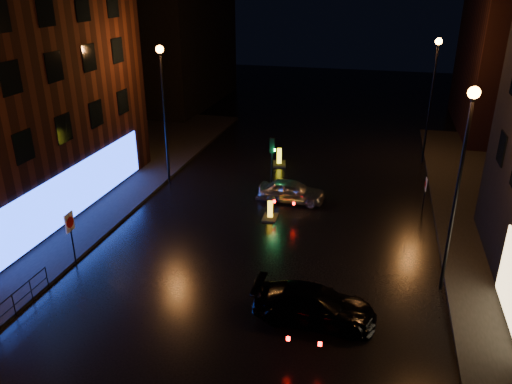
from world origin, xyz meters
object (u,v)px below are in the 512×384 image
dark_sedan (314,305)px  bollard_far (279,161)px  silver_hatchback (292,191)px  road_sign_left (70,227)px  road_sign_right (425,187)px  bollard_near (270,215)px  traffic_signal (272,185)px

dark_sedan → bollard_far: dark_sedan is taller
silver_hatchback → bollard_far: size_ratio=2.53×
road_sign_left → road_sign_right: bearing=29.2°
road_sign_left → road_sign_right: size_ratio=1.25×
road_sign_right → dark_sedan: bearing=66.8°
bollard_near → road_sign_right: (7.92, 2.70, 1.32)m
silver_hatchback → road_sign_left: (-8.07, -9.26, 1.28)m
bollard_far → road_sign_left: road_sign_left is taller
bollard_near → road_sign_left: bearing=-140.5°
silver_hatchback → bollard_near: size_ratio=3.22×
bollard_near → bollard_far: bollard_far is taller
bollard_near → bollard_far: (-1.28, 8.32, 0.04)m
road_sign_left → bollard_near: bearing=40.0°
silver_hatchback → dark_sedan: dark_sedan is taller
traffic_signal → dark_sedan: size_ratio=0.75×
dark_sedan → bollard_near: 8.76m
traffic_signal → bollard_near: 3.44m
bollard_near → road_sign_left: (-7.38, -6.79, 1.70)m
bollard_near → road_sign_left: size_ratio=0.46×
bollard_far → road_sign_left: 16.37m
silver_hatchback → bollard_near: 2.60m
bollard_far → road_sign_right: road_sign_right is taller
traffic_signal → bollard_near: size_ratio=2.94×
bollard_far → silver_hatchback: bearing=-83.4°
dark_sedan → road_sign_left: road_sign_left is taller
dark_sedan → bollard_near: dark_sedan is taller
traffic_signal → bollard_far: size_ratio=2.32×
bollard_far → road_sign_left: size_ratio=0.58×
road_sign_left → dark_sedan: bearing=-9.0°
bollard_near → road_sign_right: bearing=15.7°
dark_sedan → road_sign_right: size_ratio=2.24×
bollard_far → road_sign_right: 10.85m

